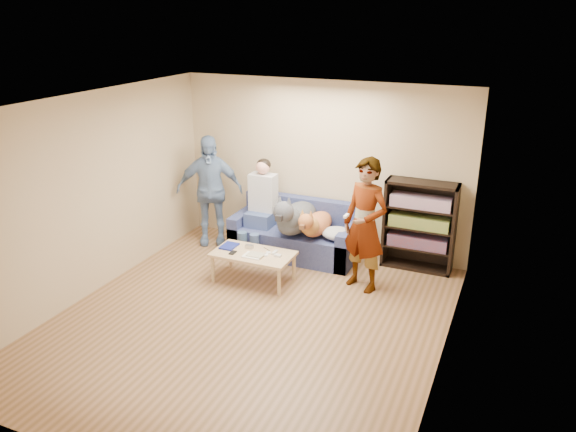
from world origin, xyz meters
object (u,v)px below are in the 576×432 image
at_px(bookshelf, 420,224).
at_px(notebook_blue, 229,246).
at_px(dog_tan, 315,224).
at_px(coffee_table, 253,256).
at_px(sofa, 296,236).
at_px(person_standing_left, 210,190).
at_px(person_standing_right, 365,225).
at_px(person_seated, 260,204).
at_px(camera_silver, 249,247).
at_px(dog_gray, 295,217).

bearing_deg(bookshelf, notebook_blue, -151.66).
bearing_deg(dog_tan, coffee_table, -121.99).
bearing_deg(sofa, coffee_table, -99.30).
distance_m(person_standing_left, coffee_table, 1.65).
xyz_separation_m(person_standing_left, notebook_blue, (0.84, -0.92, -0.44)).
height_order(dog_tan, coffee_table, dog_tan).
xyz_separation_m(dog_tan, bookshelf, (1.42, 0.44, 0.07)).
xyz_separation_m(person_standing_right, notebook_blue, (-1.83, -0.37, -0.47)).
xyz_separation_m(person_seated, coffee_table, (0.36, -0.97, -0.40)).
bearing_deg(camera_silver, coffee_table, -45.00).
height_order(dog_gray, coffee_table, dog_gray).
bearing_deg(person_standing_right, person_seated, -175.41).
xyz_separation_m(person_standing_left, coffee_table, (1.24, -0.97, -0.50)).
distance_m(person_standing_right, notebook_blue, 1.93).
bearing_deg(bookshelf, person_seated, -171.24).
bearing_deg(person_standing_left, notebook_blue, -73.66).
distance_m(person_seated, dog_tan, 0.94).
relative_size(dog_gray, bookshelf, 0.99).
bearing_deg(person_standing_left, person_seated, -25.79).
relative_size(camera_silver, bookshelf, 0.08).
xyz_separation_m(person_standing_right, bookshelf, (0.55, 0.92, -0.22)).
bearing_deg(person_standing_right, sofa, 173.26).
relative_size(camera_silver, person_seated, 0.07).
distance_m(person_standing_left, dog_gray, 1.50).
bearing_deg(bookshelf, person_standing_right, -120.78).
bearing_deg(dog_tan, person_standing_left, 177.73).
bearing_deg(notebook_blue, coffee_table, -7.13).
xyz_separation_m(sofa, person_seated, (-0.54, -0.13, 0.49)).
relative_size(notebook_blue, bookshelf, 0.20).
bearing_deg(dog_tan, camera_silver, -131.22).
bearing_deg(camera_silver, notebook_blue, -165.96).
bearing_deg(dog_gray, person_standing_right, -20.99).
distance_m(camera_silver, dog_tan, 1.04).
bearing_deg(notebook_blue, camera_silver, 14.04).
relative_size(person_standing_left, person_seated, 1.19).
xyz_separation_m(dog_tan, coffee_table, (-0.56, -0.90, -0.24)).
distance_m(person_standing_left, bookshelf, 3.25).
xyz_separation_m(camera_silver, dog_gray, (0.36, 0.75, 0.23)).
relative_size(person_standing_left, notebook_blue, 6.74).
xyz_separation_m(person_standing_left, sofa, (1.42, 0.13, -0.60)).
height_order(person_seated, dog_gray, person_seated).
xyz_separation_m(person_standing_left, bookshelf, (3.22, 0.37, -0.20)).
relative_size(notebook_blue, coffee_table, 0.24).
xyz_separation_m(camera_silver, dog_tan, (0.68, 0.78, 0.16)).
height_order(person_standing_left, sofa, person_standing_left).
bearing_deg(notebook_blue, bookshelf, 28.34).
relative_size(person_standing_right, notebook_blue, 6.91).
bearing_deg(person_standing_left, dog_gray, -29.81).
height_order(sofa, dog_tan, dog_tan).
bearing_deg(camera_silver, bookshelf, 30.02).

